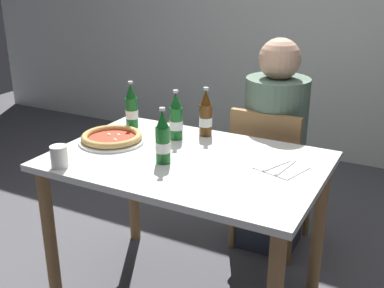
# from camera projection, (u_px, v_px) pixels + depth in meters

# --- Properties ---
(back_wall_tiled) EXTENTS (7.00, 0.10, 2.60)m
(back_wall_tiled) POSITION_uv_depth(u_px,v_px,m) (319.00, 0.00, 3.74)
(back_wall_tiled) COLOR silver
(back_wall_tiled) RESTS_ON ground_plane
(dining_table_main) EXTENTS (1.20, 0.80, 0.75)m
(dining_table_main) POSITION_uv_depth(u_px,v_px,m) (187.00, 181.00, 2.15)
(dining_table_main) COLOR silver
(dining_table_main) RESTS_ON ground_plane
(chair_behind_table) EXTENTS (0.41, 0.41, 0.85)m
(chair_behind_table) POSITION_uv_depth(u_px,v_px,m) (269.00, 172.00, 2.63)
(chair_behind_table) COLOR olive
(chair_behind_table) RESTS_ON ground_plane
(diner_seated) EXTENTS (0.34, 0.34, 1.21)m
(diner_seated) POSITION_uv_depth(u_px,v_px,m) (274.00, 152.00, 2.63)
(diner_seated) COLOR #2D3342
(diner_seated) RESTS_ON ground_plane
(pizza_margherita_near) EXTENTS (0.32, 0.32, 0.04)m
(pizza_margherita_near) POSITION_uv_depth(u_px,v_px,m) (112.00, 138.00, 2.30)
(pizza_margherita_near) COLOR white
(pizza_margherita_near) RESTS_ON dining_table_main
(beer_bottle_left) EXTENTS (0.07, 0.07, 0.25)m
(beer_bottle_left) POSITION_uv_depth(u_px,v_px,m) (206.00, 115.00, 2.36)
(beer_bottle_left) COLOR #512D0F
(beer_bottle_left) RESTS_ON dining_table_main
(beer_bottle_center) EXTENTS (0.07, 0.07, 0.25)m
(beer_bottle_center) POSITION_uv_depth(u_px,v_px,m) (176.00, 119.00, 2.31)
(beer_bottle_center) COLOR #14591E
(beer_bottle_center) RESTS_ON dining_table_main
(beer_bottle_right) EXTENTS (0.07, 0.07, 0.25)m
(beer_bottle_right) POSITION_uv_depth(u_px,v_px,m) (163.00, 140.00, 2.03)
(beer_bottle_right) COLOR #14591E
(beer_bottle_right) RESTS_ON dining_table_main
(beer_bottle_extra) EXTENTS (0.07, 0.07, 0.25)m
(beer_bottle_extra) POSITION_uv_depth(u_px,v_px,m) (132.00, 108.00, 2.48)
(beer_bottle_extra) COLOR #14591E
(beer_bottle_extra) RESTS_ON dining_table_main
(napkin_with_cutlery) EXTENTS (0.22, 0.22, 0.01)m
(napkin_with_cutlery) POSITION_uv_depth(u_px,v_px,m) (281.00, 167.00, 2.01)
(napkin_with_cutlery) COLOR white
(napkin_with_cutlery) RESTS_ON dining_table_main
(paper_cup) EXTENTS (0.07, 0.07, 0.09)m
(paper_cup) POSITION_uv_depth(u_px,v_px,m) (59.00, 157.00, 2.00)
(paper_cup) COLOR white
(paper_cup) RESTS_ON dining_table_main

